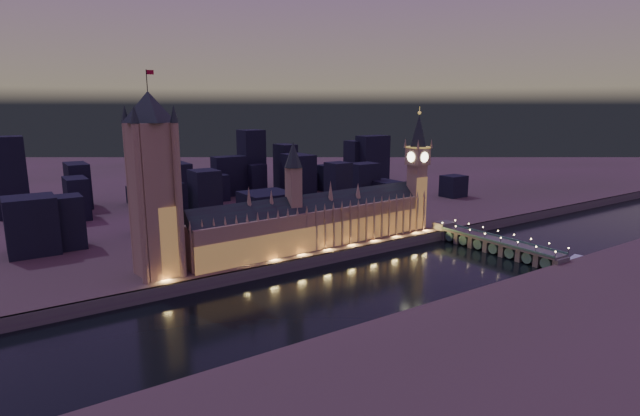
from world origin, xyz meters
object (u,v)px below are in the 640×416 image
westminster_bridge (491,244)px  river_boat (574,263)px  victoria_tower (153,177)px  palace_of_westminster (316,222)px  elizabeth_tower (418,162)px

westminster_bridge → river_boat: bearing=-69.9°
victoria_tower → westminster_bridge: bearing=-15.5°
palace_of_westminster → victoria_tower: victoria_tower is taller
elizabeth_tower → westminster_bridge: (17.38, -65.38, -58.53)m
river_boat → victoria_tower: bearing=154.8°
victoria_tower → elizabeth_tower: victoria_tower is taller
victoria_tower → river_boat: 290.10m
victoria_tower → westminster_bridge: size_ratio=1.09×
river_boat → westminster_bridge: bearing=110.1°
palace_of_westminster → victoria_tower: size_ratio=1.64×
river_boat → elizabeth_tower: bearing=107.3°
victoria_tower → elizabeth_tower: bearing=-0.0°
victoria_tower → westminster_bridge: 252.30m
elizabeth_tower → river_boat: bearing=-72.7°
palace_of_westminster → westminster_bridge: size_ratio=1.79×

